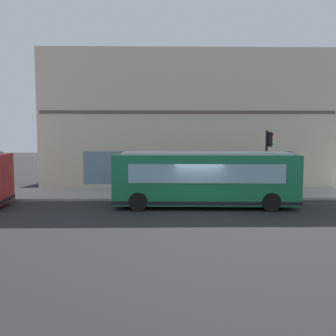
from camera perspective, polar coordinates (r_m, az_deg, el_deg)
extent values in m
plane|color=#262628|center=(20.37, 4.56, -6.31)|extent=(120.00, 120.00, 0.00)
cube|color=#9E9991|center=(25.15, 3.46, -3.90)|extent=(4.58, 40.00, 0.15)
cube|color=beige|center=(31.48, 2.54, 7.13)|extent=(8.74, 21.72, 10.20)
cube|color=brown|center=(27.30, 3.11, 8.48)|extent=(0.36, 21.28, 0.24)
cube|color=slate|center=(27.27, 3.08, 0.05)|extent=(0.12, 15.20, 2.40)
cube|color=#197247|center=(20.85, 5.63, -1.60)|extent=(2.89, 10.09, 2.70)
cube|color=silver|center=(20.73, 5.67, 2.28)|extent=(2.48, 9.08, 0.12)
cube|color=#8CB2C6|center=(21.00, -8.03, -0.34)|extent=(2.20, 0.17, 1.20)
cube|color=#8CB2C6|center=(22.06, 5.39, -0.17)|extent=(0.38, 8.20, 1.00)
cube|color=#8CB2C6|center=(19.54, 5.94, -0.88)|extent=(0.38, 8.20, 1.00)
cube|color=black|center=(21.02, 5.61, -4.76)|extent=(2.94, 10.13, 0.20)
cylinder|color=black|center=(22.16, -3.97, -4.04)|extent=(0.34, 1.01, 1.00)
cylinder|color=black|center=(19.91, -4.56, -5.12)|extent=(0.34, 1.01, 1.00)
cylinder|color=black|center=(22.64, 14.01, -3.99)|extent=(0.34, 1.01, 1.00)
cylinder|color=black|center=(20.44, 15.44, -5.02)|extent=(0.34, 1.01, 1.00)
cylinder|color=black|center=(23.88, 14.72, 0.62)|extent=(0.14, 0.14, 4.13)
cube|color=black|center=(23.86, 15.25, 4.25)|extent=(0.32, 0.24, 0.90)
sphere|color=red|center=(23.89, 15.56, 4.91)|extent=(0.20, 0.20, 0.20)
sphere|color=yellow|center=(23.89, 15.55, 4.24)|extent=(0.20, 0.20, 0.20)
sphere|color=green|center=(23.90, 15.53, 3.57)|extent=(0.20, 0.20, 0.20)
cylinder|color=gold|center=(27.50, 13.53, -2.51)|extent=(0.24, 0.24, 0.55)
sphere|color=gold|center=(27.46, 13.55, -1.78)|extent=(0.22, 0.22, 0.22)
cylinder|color=gold|center=(27.54, 13.88, -2.40)|extent=(0.10, 0.12, 0.10)
cylinder|color=gold|center=(27.66, 13.45, -2.36)|extent=(0.12, 0.10, 0.10)
cylinder|color=gold|center=(23.50, 0.44, -3.41)|extent=(0.14, 0.14, 0.77)
cylinder|color=gold|center=(23.38, 0.14, -3.46)|extent=(0.14, 0.14, 0.77)
cylinder|color=#B23338|center=(23.35, 0.29, -1.77)|extent=(0.32, 0.32, 0.61)
sphere|color=#9E704C|center=(23.30, 0.29, -0.77)|extent=(0.21, 0.21, 0.21)
cylinder|color=black|center=(25.64, 17.19, -2.92)|extent=(0.14, 0.14, 0.76)
cylinder|color=black|center=(25.46, 17.21, -2.98)|extent=(0.14, 0.14, 0.76)
cylinder|color=#99994C|center=(25.46, 17.24, -1.43)|extent=(0.32, 0.32, 0.60)
sphere|color=#9E704C|center=(25.42, 17.27, -0.52)|extent=(0.21, 0.21, 0.21)
cylinder|color=#B23338|center=(25.30, 18.84, -3.06)|extent=(0.14, 0.14, 0.78)
cylinder|color=#B23338|center=(25.22, 19.21, -3.09)|extent=(0.14, 0.14, 0.78)
cylinder|color=#3F8C4C|center=(25.17, 19.07, -1.49)|extent=(0.32, 0.32, 0.62)
sphere|color=#9E704C|center=(25.12, 19.10, -0.55)|extent=(0.21, 0.21, 0.21)
cylinder|color=silver|center=(26.94, 12.08, -2.34)|extent=(0.14, 0.14, 0.83)
cylinder|color=silver|center=(26.76, 12.15, -2.39)|extent=(0.14, 0.14, 0.83)
cylinder|color=#3359A5|center=(26.76, 12.15, -0.79)|extent=(0.32, 0.32, 0.66)
sphere|color=beige|center=(26.72, 12.17, 0.15)|extent=(0.22, 0.22, 0.22)
cube|color=#263F99|center=(25.63, 11.79, -2.64)|extent=(0.44, 0.40, 0.90)
cube|color=#8CB2C6|center=(25.66, 12.26, -2.24)|extent=(0.35, 0.03, 0.30)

